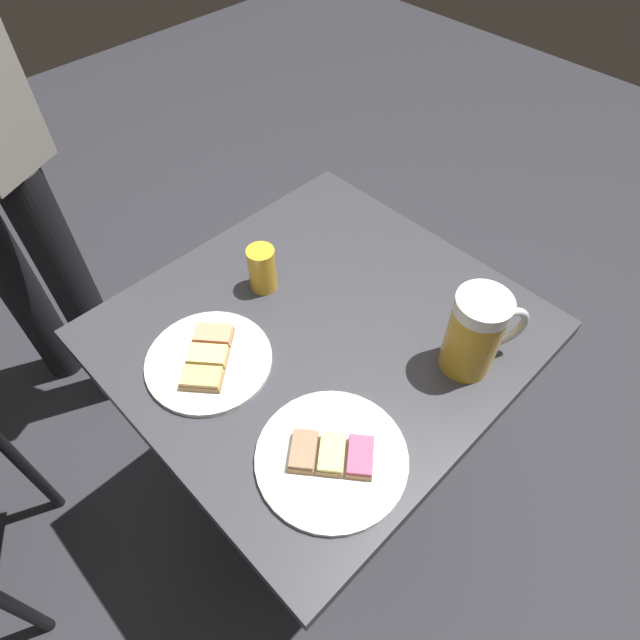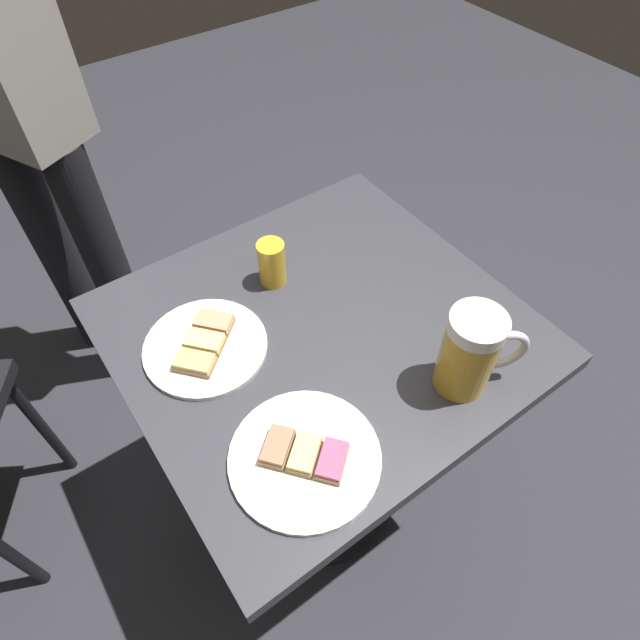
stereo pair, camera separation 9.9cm
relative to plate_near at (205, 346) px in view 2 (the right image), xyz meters
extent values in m
plane|color=#28282D|center=(0.20, -0.08, -0.76)|extent=(6.00, 6.00, 0.00)
cylinder|color=black|center=(0.20, -0.08, -0.75)|extent=(0.44, 0.44, 0.01)
cylinder|color=black|center=(0.20, -0.08, -0.38)|extent=(0.09, 0.09, 0.71)
cube|color=#333338|center=(0.20, -0.08, -0.03)|extent=(0.72, 0.68, 0.04)
cylinder|color=white|center=(0.00, 0.00, 0.00)|extent=(0.22, 0.22, 0.01)
cube|color=#9E7547|center=(-0.04, -0.03, 0.01)|extent=(0.08, 0.08, 0.01)
cube|color=#E5B266|center=(-0.04, -0.03, 0.02)|extent=(0.07, 0.08, 0.01)
cube|color=#9E7547|center=(0.00, 0.00, 0.01)|extent=(0.08, 0.08, 0.01)
cube|color=#EFE07A|center=(0.00, 0.00, 0.02)|extent=(0.07, 0.08, 0.01)
cube|color=#9E7547|center=(0.04, 0.03, 0.01)|extent=(0.08, 0.08, 0.01)
cube|color=#EA8E66|center=(0.04, 0.03, 0.02)|extent=(0.07, 0.08, 0.01)
cylinder|color=white|center=(0.02, -0.28, 0.00)|extent=(0.24, 0.24, 0.01)
cube|color=#9E7547|center=(0.05, -0.31, 0.01)|extent=(0.08, 0.07, 0.01)
cube|color=#BC4C70|center=(0.05, -0.31, 0.02)|extent=(0.07, 0.07, 0.01)
cube|color=#9E7547|center=(0.02, -0.28, 0.01)|extent=(0.08, 0.07, 0.01)
cube|color=#EFE07A|center=(0.02, -0.28, 0.02)|extent=(0.07, 0.07, 0.01)
cube|color=#9E7547|center=(0.00, -0.25, 0.01)|extent=(0.08, 0.07, 0.01)
cube|color=#997051|center=(0.00, -0.25, 0.02)|extent=(0.07, 0.07, 0.01)
cylinder|color=gold|center=(0.32, -0.32, 0.06)|extent=(0.09, 0.09, 0.14)
cylinder|color=white|center=(0.32, -0.32, 0.14)|extent=(0.09, 0.09, 0.03)
torus|color=silver|center=(0.37, -0.34, 0.07)|extent=(0.09, 0.05, 0.09)
cylinder|color=gold|center=(0.19, 0.07, 0.04)|extent=(0.05, 0.05, 0.09)
cylinder|color=black|center=(-0.37, 0.41, -0.52)|extent=(0.03, 0.03, 0.47)
cylinder|color=black|center=(-0.54, 0.14, -0.52)|extent=(0.03, 0.03, 0.47)
cylinder|color=black|center=(-0.02, 0.65, -0.34)|extent=(0.11, 0.11, 0.84)
cylinder|color=black|center=(-0.12, 0.85, -0.34)|extent=(0.11, 0.11, 0.84)
camera|label=1|loc=(-0.25, -0.53, 0.77)|focal=30.19mm
camera|label=2|loc=(-0.17, -0.59, 0.77)|focal=30.19mm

